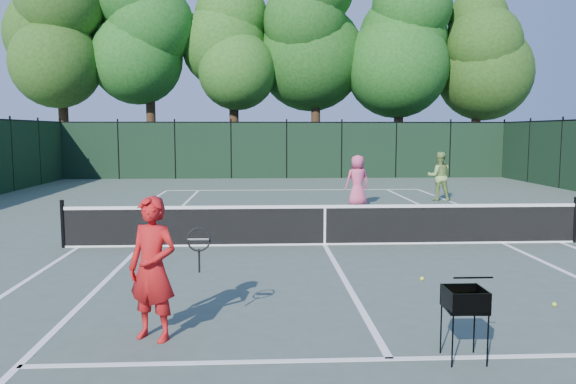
{
  "coord_description": "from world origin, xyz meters",
  "views": [
    {
      "loc": [
        -1.45,
        -12.43,
        2.57
      ],
      "look_at": [
        -0.78,
        1.0,
        1.1
      ],
      "focal_mm": 35.0,
      "sensor_mm": 36.0,
      "label": 1
    }
  ],
  "objects_px": {
    "player_pink": "(357,181)",
    "loose_ball_midcourt": "(422,279)",
    "ball_hopper": "(465,300)",
    "loose_ball_near_cart": "(554,304)",
    "coach": "(153,268)",
    "player_green": "(439,176)"
  },
  "relations": [
    {
      "from": "player_pink",
      "to": "loose_ball_midcourt",
      "type": "distance_m",
      "value": 9.71
    },
    {
      "from": "ball_hopper",
      "to": "loose_ball_midcourt",
      "type": "relative_size",
      "value": 12.12
    },
    {
      "from": "ball_hopper",
      "to": "loose_ball_near_cart",
      "type": "bearing_deg",
      "value": 45.61
    },
    {
      "from": "ball_hopper",
      "to": "coach",
      "type": "bearing_deg",
      "value": 170.96
    },
    {
      "from": "coach",
      "to": "loose_ball_near_cart",
      "type": "distance_m",
      "value": 5.78
    },
    {
      "from": "player_pink",
      "to": "loose_ball_near_cart",
      "type": "xyz_separation_m",
      "value": [
        0.97,
        -11.18,
        -0.84
      ]
    },
    {
      "from": "player_pink",
      "to": "loose_ball_near_cart",
      "type": "relative_size",
      "value": 25.74
    },
    {
      "from": "player_green",
      "to": "loose_ball_midcourt",
      "type": "bearing_deg",
      "value": 80.62
    },
    {
      "from": "coach",
      "to": "ball_hopper",
      "type": "relative_size",
      "value": 2.16
    },
    {
      "from": "coach",
      "to": "player_pink",
      "type": "relative_size",
      "value": 1.02
    },
    {
      "from": "player_green",
      "to": "loose_ball_midcourt",
      "type": "relative_size",
      "value": 26.44
    },
    {
      "from": "ball_hopper",
      "to": "loose_ball_midcourt",
      "type": "xyz_separation_m",
      "value": [
        0.51,
        3.34,
        -0.66
      ]
    },
    {
      "from": "coach",
      "to": "ball_hopper",
      "type": "bearing_deg",
      "value": 11.16
    },
    {
      "from": "coach",
      "to": "loose_ball_near_cart",
      "type": "relative_size",
      "value": 26.2
    },
    {
      "from": "coach",
      "to": "player_green",
      "type": "bearing_deg",
      "value": 83.6
    },
    {
      "from": "player_pink",
      "to": "coach",
      "type": "bearing_deg",
      "value": 55.2
    },
    {
      "from": "ball_hopper",
      "to": "player_green",
      "type": "bearing_deg",
      "value": 76.99
    },
    {
      "from": "player_green",
      "to": "ball_hopper",
      "type": "height_order",
      "value": "player_green"
    },
    {
      "from": "player_green",
      "to": "coach",
      "type": "bearing_deg",
      "value": 69.41
    },
    {
      "from": "ball_hopper",
      "to": "loose_ball_near_cart",
      "type": "xyz_separation_m",
      "value": [
        2.03,
        1.82,
        -0.66
      ]
    },
    {
      "from": "player_green",
      "to": "loose_ball_near_cart",
      "type": "bearing_deg",
      "value": 89.41
    },
    {
      "from": "ball_hopper",
      "to": "loose_ball_midcourt",
      "type": "bearing_deg",
      "value": 85.19
    }
  ]
}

